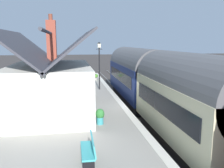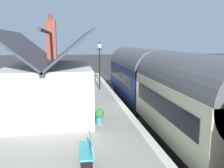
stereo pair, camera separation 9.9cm
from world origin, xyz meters
name	(u,v)px [view 2 (the right image)]	position (x,y,z in m)	size (l,w,h in m)	color
ground_plane	(141,120)	(0.00, 0.00, 0.00)	(160.00, 160.00, 0.00)	#383330
platform	(75,116)	(0.00, 4.08, 0.47)	(32.00, 6.16, 0.94)	gray
platform_edge_coping	(123,106)	(0.00, 1.18, 0.95)	(32.00, 0.36, 0.02)	beige
rail_near	(166,118)	(0.00, -1.62, 0.07)	(52.00, 0.08, 0.14)	gray
rail_far	(144,119)	(0.00, -0.18, 0.07)	(52.00, 0.08, 0.14)	gray
train	(189,101)	(-4.21, -0.90, 2.22)	(27.44, 2.73, 4.32)	black
station_building	(51,86)	(-0.40, 5.35, 2.39)	(7.48, 4.47, 5.48)	silver
bench_platform_end	(78,76)	(10.14, 3.64, 1.41)	(1.42, 0.49, 0.88)	teal
bench_near_building	(88,150)	(-6.72, 3.73, 1.41)	(1.41, 0.45, 0.88)	teal
planter_edge_near	(99,116)	(-3.00, 2.95, 1.34)	(0.42, 0.42, 0.74)	teal
planter_bench_right	(49,84)	(6.50, 6.13, 1.31)	(0.51, 0.51, 0.75)	teal
planter_corner_building	(96,77)	(10.40, 1.76, 1.29)	(0.44, 0.44, 0.64)	gray
lamp_post_platform	(99,57)	(5.48, 1.98, 3.61)	(0.32, 0.50, 3.85)	black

